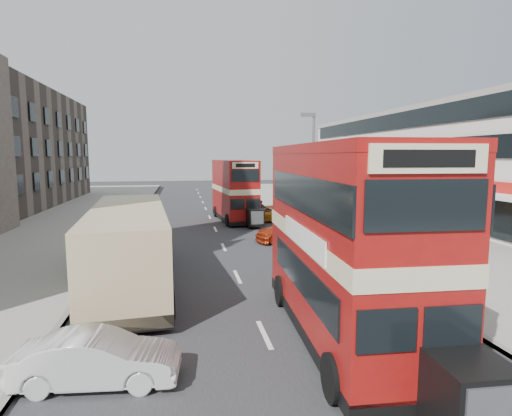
{
  "coord_description": "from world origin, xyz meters",
  "views": [
    {
      "loc": [
        -2.31,
        -9.5,
        5.26
      ],
      "look_at": [
        0.58,
        6.63,
        3.19
      ],
      "focal_mm": 29.18,
      "sensor_mm": 36.0,
      "label": 1
    }
  ],
  "objects": [
    {
      "name": "ground",
      "position": [
        0.0,
        0.0,
        0.0
      ],
      "size": [
        160.0,
        160.0,
        0.0
      ],
      "primitive_type": "plane",
      "color": "#28282B",
      "rests_on": "ground"
    },
    {
      "name": "road_surface",
      "position": [
        0.0,
        20.0,
        0.01
      ],
      "size": [
        12.0,
        90.0,
        0.01
      ],
      "primitive_type": "cube",
      "color": "#28282B",
      "rests_on": "ground"
    },
    {
      "name": "pavement_right",
      "position": [
        12.0,
        20.0,
        0.07
      ],
      "size": [
        12.0,
        90.0,
        0.15
      ],
      "primitive_type": "cube",
      "color": "gray",
      "rests_on": "ground"
    },
    {
      "name": "pavement_left",
      "position": [
        -12.0,
        20.0,
        0.07
      ],
      "size": [
        12.0,
        90.0,
        0.15
      ],
      "primitive_type": "cube",
      "color": "gray",
      "rests_on": "ground"
    },
    {
      "name": "kerb_left",
      "position": [
        -6.1,
        20.0,
        0.07
      ],
      "size": [
        0.2,
        90.0,
        0.16
      ],
      "primitive_type": "cube",
      "color": "gray",
      "rests_on": "ground"
    },
    {
      "name": "kerb_right",
      "position": [
        6.1,
        20.0,
        0.07
      ],
      "size": [
        0.2,
        90.0,
        0.16
      ],
      "primitive_type": "cube",
      "color": "gray",
      "rests_on": "ground"
    },
    {
      "name": "commercial_row",
      "position": [
        19.95,
        22.0,
        4.7
      ],
      "size": [
        9.9,
        46.2,
        9.3
      ],
      "color": "beige",
      "rests_on": "ground"
    },
    {
      "name": "street_lamp",
      "position": [
        6.52,
        18.0,
        4.78
      ],
      "size": [
        1.0,
        0.2,
        8.12
      ],
      "color": "slate",
      "rests_on": "ground"
    },
    {
      "name": "bus_main",
      "position": [
        2.24,
        1.5,
        2.84
      ],
      "size": [
        3.06,
        9.9,
        5.4
      ],
      "rotation": [
        0.0,
        0.0,
        3.1
      ],
      "color": "black",
      "rests_on": "ground"
    },
    {
      "name": "bus_second",
      "position": [
        1.9,
        23.88,
        2.49
      ],
      "size": [
        3.12,
        8.66,
        4.73
      ],
      "rotation": [
        0.0,
        0.0,
        3.24
      ],
      "color": "black",
      "rests_on": "ground"
    },
    {
      "name": "coach",
      "position": [
        -4.48,
        7.8,
        1.75
      ],
      "size": [
        3.75,
        11.37,
        2.96
      ],
      "rotation": [
        0.0,
        0.0,
        0.09
      ],
      "color": "black",
      "rests_on": "ground"
    },
    {
      "name": "car_left_front",
      "position": [
        -4.31,
        0.06,
        0.61
      ],
      "size": [
        3.8,
        1.63,
        1.22
      ],
      "primitive_type": "imported",
      "rotation": [
        0.0,
        0.0,
        1.48
      ],
      "color": "silver",
      "rests_on": "ground"
    },
    {
      "name": "car_right_a",
      "position": [
        4.49,
        14.93,
        0.71
      ],
      "size": [
        5.09,
        2.48,
        1.43
      ],
      "primitive_type": "imported",
      "rotation": [
        0.0,
        0.0,
        -1.47
      ],
      "color": "#A02B10",
      "rests_on": "ground"
    },
    {
      "name": "car_right_b",
      "position": [
        4.45,
        22.89,
        0.64
      ],
      "size": [
        4.74,
        2.51,
        1.27
      ],
      "primitive_type": "imported",
      "rotation": [
        0.0,
        0.0,
        -1.66
      ],
      "color": "orange",
      "rests_on": "ground"
    },
    {
      "name": "pedestrian_near",
      "position": [
        7.57,
        12.99,
        1.04
      ],
      "size": [
        0.75,
        0.6,
        1.77
      ],
      "primitive_type": "imported",
      "rotation": [
        0.0,
        0.0,
        3.42
      ],
      "color": "gray",
      "rests_on": "pavement_right"
    },
    {
      "name": "pedestrian_far",
      "position": [
        7.72,
        29.66,
        1.08
      ],
      "size": [
        1.11,
        0.5,
        1.87
      ],
      "primitive_type": "imported",
      "rotation": [
        0.0,
        0.0,
        0.04
      ],
      "color": "gray",
      "rests_on": "pavement_right"
    },
    {
      "name": "cyclist",
      "position": [
        3.64,
        21.49,
        0.62
      ],
      "size": [
        0.68,
        1.75,
        1.87
      ],
      "rotation": [
        0.0,
        0.0,
        -0.04
      ],
      "color": "gray",
      "rests_on": "ground"
    }
  ]
}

